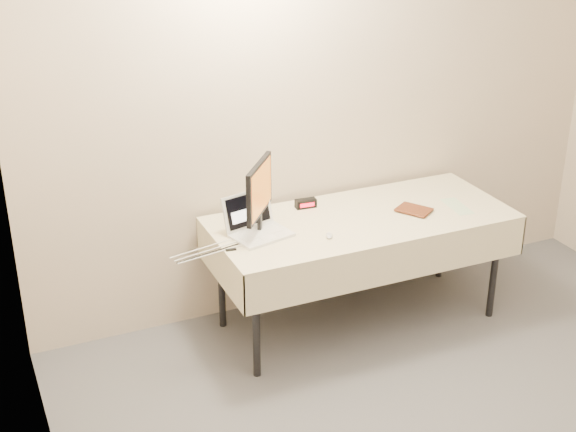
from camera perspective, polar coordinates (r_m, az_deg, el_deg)
name	(u,v)px	position (r m, az deg, el deg)	size (l,w,h in m)	color
back_wall	(331,101)	(5.09, 3.04, 8.18)	(4.00, 0.10, 2.70)	beige
table	(361,226)	(4.95, 5.23, -0.71)	(1.86, 0.81, 0.74)	black
laptop	(256,225)	(4.67, -2.31, -0.62)	(0.39, 0.36, 0.23)	white
monitor	(259,192)	(4.60, -2.06, 1.69)	(0.28, 0.35, 0.43)	black
book	(410,201)	(4.93, 8.64, 1.10)	(0.15, 0.02, 0.20)	brown
alarm_clock	(306,203)	(5.02, 1.27, 0.90)	(0.14, 0.06, 0.05)	black
clicker	(329,235)	(4.65, 2.95, -1.39)	(0.04, 0.08, 0.02)	silver
paper_form	(457,206)	(5.16, 11.93, 0.68)	(0.11, 0.27, 0.00)	beige
usb_dongle	(231,250)	(4.50, -4.08, -2.40)	(0.06, 0.02, 0.01)	black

